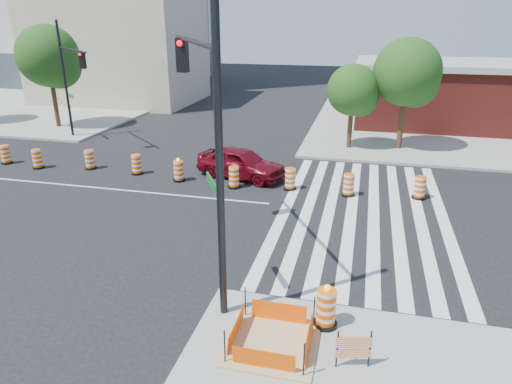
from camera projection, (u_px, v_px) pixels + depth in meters
ground at (123, 190)px, 21.27m from camera, size 120.00×120.00×0.00m
sidewalk_ne at (466, 125)px, 33.58m from camera, size 22.00×22.00×0.15m
sidewalk_nw at (43, 104)px, 41.54m from camera, size 22.00×22.00×0.15m
crosswalk_east at (362, 212)px, 18.85m from camera, size 6.75×13.50×0.01m
lane_centerline at (123, 190)px, 21.27m from camera, size 14.00×0.12×0.01m
excavation_pit at (272, 341)px, 11.04m from camera, size 2.20×2.20×0.90m
brick_storefront at (472, 95)px, 32.77m from camera, size 16.50×8.50×4.60m
beige_midrise at (119, 46)px, 42.06m from camera, size 14.00×10.00×10.00m
red_coupe at (241, 163)px, 22.70m from camera, size 4.82×2.95×1.53m
signal_pole_se at (204, 107)px, 12.04m from camera, size 3.44×5.81×8.75m
signal_pole_nw at (70, 71)px, 27.78m from camera, size 4.23×3.69×7.26m
pit_drum at (326, 309)px, 11.55m from camera, size 0.62×0.62×1.21m
barricade at (354, 347)px, 10.16m from camera, size 0.80×0.25×0.96m
tree_north_b at (49, 60)px, 31.36m from camera, size 4.20×4.20×7.14m
tree_north_c at (353, 93)px, 26.59m from camera, size 3.03×2.98×5.07m
tree_north_d at (407, 76)px, 26.05m from camera, size 3.84×3.84×6.53m
median_drum_1 at (6, 155)px, 24.96m from camera, size 0.60×0.60×1.02m
median_drum_2 at (37, 160)px, 24.19m from camera, size 0.60×0.60×1.02m
median_drum_3 at (90, 160)px, 24.09m from camera, size 0.60×0.60×1.02m
median_drum_4 at (137, 165)px, 23.29m from camera, size 0.60×0.60×1.02m
median_drum_5 at (179, 171)px, 22.31m from camera, size 0.60×0.60×1.18m
median_drum_6 at (234, 178)px, 21.42m from camera, size 0.60×0.60×1.02m
median_drum_7 at (290, 180)px, 21.21m from camera, size 0.60×0.60×1.02m
median_drum_8 at (349, 186)px, 20.45m from camera, size 0.60×0.60×1.02m
median_drum_9 at (420, 188)px, 20.13m from camera, size 0.60×0.60×1.02m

